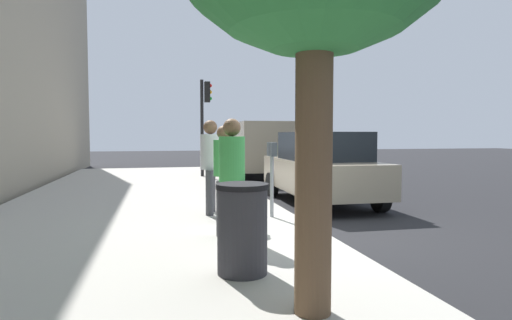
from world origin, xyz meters
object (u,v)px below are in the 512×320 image
object	(u,v)px
parking_meter	(272,163)
parked_van_far	(258,146)
parking_officer	(210,158)
traffic_signal	(205,111)
parked_sedan_near	(321,167)
trash_bin	(242,228)
pedestrian_bystander	(232,167)
pedestrian_at_meter	(224,165)

from	to	relation	value
parking_meter	parked_van_far	world-z (taller)	parked_van_far
parking_officer	traffic_signal	xyz separation A→B (m)	(7.71, -0.72, 1.33)
parked_sedan_near	parked_van_far	size ratio (longest dim) A/B	0.84
parked_sedan_near	traffic_signal	bearing A→B (deg)	19.70
parking_officer	trash_bin	xyz separation A→B (m)	(-3.74, 0.10, -0.59)
pedestrian_bystander	parked_van_far	bearing A→B (deg)	25.87
pedestrian_bystander	parked_sedan_near	xyz separation A→B (m)	(3.61, -2.85, -0.32)
pedestrian_at_meter	pedestrian_bystander	distance (m)	1.27
pedestrian_bystander	parked_sedan_near	world-z (taller)	pedestrian_bystander
pedestrian_at_meter	traffic_signal	size ratio (longest dim) A/B	0.48
parking_meter	pedestrian_bystander	world-z (taller)	pedestrian_bystander
traffic_signal	parked_sedan_near	bearing A→B (deg)	-160.30
pedestrian_at_meter	trash_bin	bearing A→B (deg)	-90.10
parked_van_far	trash_bin	distance (m)	12.57
parked_van_far	traffic_signal	xyz separation A→B (m)	(-0.74, 2.21, 1.32)
parking_meter	pedestrian_at_meter	bearing A→B (deg)	100.59
parking_officer	trash_bin	size ratio (longest dim) A/B	1.82
pedestrian_bystander	parked_sedan_near	size ratio (longest dim) A/B	0.41
parking_officer	trash_bin	distance (m)	3.79
pedestrian_at_meter	parked_sedan_near	bearing A→B (deg)	44.79
pedestrian_bystander	parking_officer	xyz separation A→B (m)	(2.06, 0.07, 0.03)
pedestrian_bystander	trash_bin	world-z (taller)	pedestrian_bystander
parking_officer	parked_sedan_near	bearing A→B (deg)	41.26
pedestrian_at_meter	trash_bin	world-z (taller)	pedestrian_at_meter
parking_officer	parked_van_far	size ratio (longest dim) A/B	0.35
pedestrian_bystander	pedestrian_at_meter	bearing A→B (deg)	37.79
parking_meter	traffic_signal	distance (m)	8.46
parked_sedan_near	parking_meter	bearing A→B (deg)	139.69
parking_meter	pedestrian_at_meter	world-z (taller)	pedestrian_at_meter
pedestrian_bystander	traffic_signal	world-z (taller)	traffic_signal
parked_sedan_near	pedestrian_at_meter	bearing A→B (deg)	130.17
parked_sedan_near	trash_bin	distance (m)	6.10
pedestrian_at_meter	pedestrian_bystander	bearing A→B (deg)	-88.63
trash_bin	traffic_signal	bearing A→B (deg)	-4.07
pedestrian_at_meter	pedestrian_bystander	world-z (taller)	pedestrian_bystander
pedestrian_bystander	parking_officer	distance (m)	2.06
pedestrian_bystander	parked_sedan_near	bearing A→B (deg)	2.78
parking_meter	parked_van_far	size ratio (longest dim) A/B	0.27
parking_meter	parked_sedan_near	size ratio (longest dim) A/B	0.32
parked_van_far	traffic_signal	distance (m)	2.67
trash_bin	pedestrian_bystander	bearing A→B (deg)	-5.83
parking_meter	parked_sedan_near	world-z (taller)	parked_sedan_near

